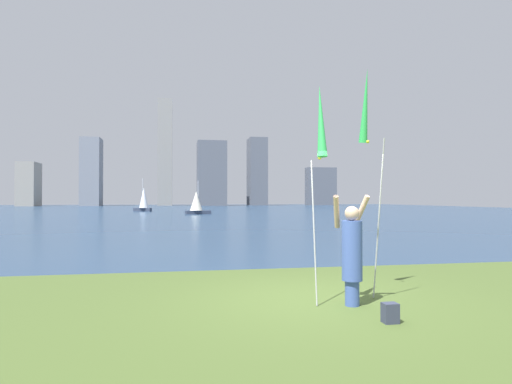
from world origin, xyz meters
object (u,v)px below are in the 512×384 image
at_px(kite_flag_left, 321,126).
at_px(bag, 390,313).
at_px(kite_flag_right, 366,111).
at_px(person, 352,251).
at_px(sailboat_1, 197,203).
at_px(sailboat_2, 144,200).

height_order(kite_flag_left, bag, kite_flag_left).
bearing_deg(bag, kite_flag_right, 75.81).
bearing_deg(person, kite_flag_left, -156.28).
bearing_deg(bag, kite_flag_left, 127.87).
height_order(kite_flag_right, sailboat_1, kite_flag_right).
height_order(bag, sailboat_1, sailboat_1).
distance_m(person, kite_flag_left, 2.11).
bearing_deg(sailboat_1, kite_flag_left, -90.13).
height_order(kite_flag_right, bag, kite_flag_right).
bearing_deg(kite_flag_right, sailboat_1, 91.44).
height_order(sailboat_1, sailboat_2, sailboat_2).
relative_size(person, sailboat_1, 0.48).
relative_size(kite_flag_right, sailboat_2, 0.92).
bearing_deg(sailboat_2, bag, -82.66).
distance_m(sailboat_1, sailboat_2, 13.50).
bearing_deg(bag, person, 97.17).
xyz_separation_m(kite_flag_right, sailboat_1, (-1.06, 42.11, -2.12)).
relative_size(kite_flag_left, sailboat_1, 0.95).
distance_m(kite_flag_left, kite_flag_right, 1.50).
relative_size(kite_flag_left, bag, 12.76).
bearing_deg(bag, sailboat_2, 97.34).
distance_m(person, sailboat_1, 42.83).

